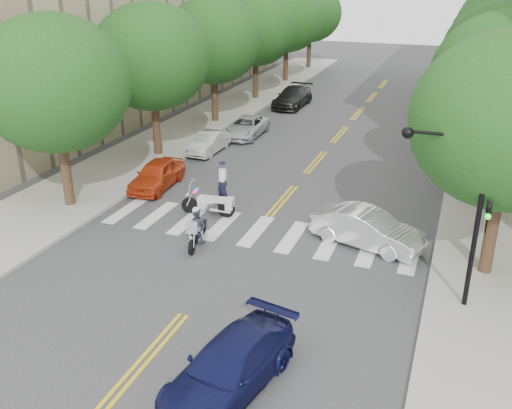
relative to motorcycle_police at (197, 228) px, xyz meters
The scene contains 26 objects.
ground 4.92m from the motorcycle_police, 69.27° to the right, with size 140.00×140.00×0.00m, color #38383A.
sidewalk_left 19.12m from the motorcycle_police, 114.02° to the left, with size 5.00×60.00×0.15m, color #9E9991.
sidewalk_right 20.76m from the motorcycle_police, 57.26° to the left, with size 5.00×60.00×0.15m, color #9E9991.
tree_l_0 8.69m from the motorcycle_police, 168.40° to the left, with size 6.40×6.40×8.45m.
tree_l_1 12.76m from the motorcycle_police, 126.83° to the left, with size 6.40×6.40×8.45m.
tree_l_2 19.44m from the motorcycle_police, 112.08° to the left, with size 6.40×6.40×8.45m.
tree_l_3 26.86m from the motorcycle_police, 105.54° to the left, with size 6.40×6.40×8.45m.
tree_l_4 34.53m from the motorcycle_police, 101.95° to the left, with size 6.40×6.40×8.45m.
tree_l_5 42.33m from the motorcycle_police, 99.69° to the left, with size 6.40×6.40×8.45m.
tree_r_0 11.67m from the motorcycle_police, ahead, with size 6.40×6.40×8.45m.
tree_r_1 14.95m from the motorcycle_police, 41.94° to the left, with size 6.40×6.40×8.45m.
tree_r_2 20.94m from the motorcycle_police, 58.92° to the left, with size 6.40×6.40×8.45m.
tree_r_3 27.96m from the motorcycle_police, 67.54° to the left, with size 6.40×6.40×8.45m.
tree_r_4 35.40m from the motorcycle_police, 72.54° to the left, with size 6.40×6.40×8.45m.
tree_r_5 43.04m from the motorcycle_police, 75.76° to the left, with size 6.40×6.40×8.45m.
traffic_signal_pole 9.96m from the motorcycle_police, ahead, with size 2.82×0.42×6.00m.
motorcycle_police is the anchor object (origin of this frame).
motorcycle_parked 2.89m from the motorcycle_police, 102.47° to the left, with size 2.43×0.69×1.56m.
officer_standing 4.00m from the motorcycle_police, 98.86° to the left, with size 0.61×0.40×1.68m, color #161833.
convertible 6.59m from the motorcycle_police, 20.06° to the left, with size 1.52×4.36×1.44m, color white.
sedan_blue 8.35m from the motorcycle_police, 58.41° to the right, with size 1.88×4.62×1.34m, color #0E113D.
parked_car_a 6.75m from the motorcycle_police, 132.75° to the left, with size 1.60×3.98×1.36m, color red.
parked_car_b 11.94m from the motorcycle_police, 112.56° to the left, with size 1.27×3.64×1.20m, color #B8B8B8.
parked_car_c 15.43m from the motorcycle_police, 104.32° to the left, with size 2.03×4.41×1.23m, color #BABEC2.
parked_car_d 24.20m from the motorcycle_police, 98.26° to the left, with size 2.07×5.09×1.48m, color black.
parked_car_e 25.52m from the motorcycle_police, 97.84° to the left, with size 1.51×3.77×1.28m, color #949398.
Camera 1 is at (7.40, -13.35, 10.12)m, focal length 40.00 mm.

